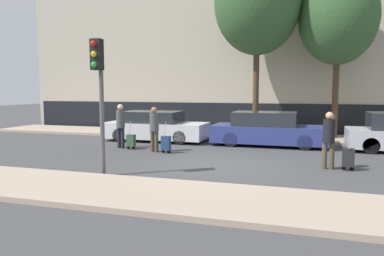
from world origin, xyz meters
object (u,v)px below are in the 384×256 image
pedestrian_center (154,126)px  trolley_center (166,143)px  bare_tree_down_street (338,17)px  pedestrian_right (329,137)px  parked_car_0 (155,127)px  traffic_light (99,80)px  trolley_right (348,158)px  pedestrian_left (121,123)px  trolley_left (131,140)px  parked_car_1 (268,130)px  bare_tree_near_crossing (257,2)px

pedestrian_center → trolley_center: size_ratio=1.44×
trolley_center → bare_tree_down_street: size_ratio=0.15×
pedestrian_right → bare_tree_down_street: bare_tree_down_street is taller
parked_car_0 → bare_tree_down_street: bare_tree_down_street is taller
pedestrian_right → traffic_light: size_ratio=0.46×
pedestrian_center → trolley_center: bearing=179.9°
trolley_center → pedestrian_center: bearing=163.2°
trolley_center → trolley_right: trolley_right is taller
pedestrian_left → traffic_light: bearing=128.9°
parked_car_0 → pedestrian_right: pedestrian_right is taller
pedestrian_right → trolley_right: (0.55, -0.03, -0.58)m
pedestrian_center → pedestrian_right: same height
pedestrian_right → trolley_left: bearing=-9.2°
pedestrian_left → trolley_right: pedestrian_left is taller
parked_car_1 → bare_tree_near_crossing: 6.09m
traffic_light → bare_tree_near_crossing: (2.89, 9.07, 3.75)m
bare_tree_down_street → pedestrian_center: bearing=-140.7°
pedestrian_center → pedestrian_right: bearing=-175.4°
traffic_light → trolley_left: bearing=106.7°
trolley_left → bare_tree_near_crossing: (4.23, 4.61, 6.01)m
pedestrian_right → parked_car_1: bearing=-59.2°
parked_car_1 → bare_tree_down_street: bearing=42.8°
pedestrian_right → traffic_light: 6.75m
trolley_left → trolley_center: size_ratio=0.95×
parked_car_0 → traffic_light: (1.38, -7.01, 1.97)m
pedestrian_left → trolley_center: pedestrian_left is taller
trolley_right → traffic_light: (-6.44, -2.82, 2.23)m
parked_car_1 → traffic_light: bearing=-117.6°
trolley_right → pedestrian_center: bearing=168.6°
bare_tree_down_street → trolley_center: bearing=-137.5°
parked_car_0 → bare_tree_near_crossing: (4.28, 2.06, 5.71)m
trolley_right → parked_car_0: bearing=151.8°
parked_car_1 → trolley_left: size_ratio=4.19×
bare_tree_down_street → pedestrian_left: bearing=-148.9°
pedestrian_center → traffic_light: traffic_light is taller
trolley_center → pedestrian_right: size_ratio=0.69×
pedestrian_left → bare_tree_near_crossing: (4.76, 4.45, 5.35)m
pedestrian_left → trolley_left: pedestrian_left is taller
parked_car_0 → bare_tree_near_crossing: bearing=25.7°
parked_car_0 → trolley_right: parked_car_0 is taller
parked_car_0 → pedestrian_left: bearing=-101.3°
parked_car_1 → trolley_left: bearing=-152.5°
pedestrian_right → trolley_right: bearing=179.9°
parked_car_0 → trolley_left: parked_car_0 is taller
pedestrian_center → parked_car_1: bearing=-126.6°
trolley_center → trolley_right: bearing=-10.9°
bare_tree_near_crossing → bare_tree_down_street: bearing=8.8°
parked_car_1 → traffic_light: (-3.69, -7.07, 1.95)m
pedestrian_center → bare_tree_down_street: bearing=-123.9°
trolley_right → bare_tree_down_street: 8.55m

